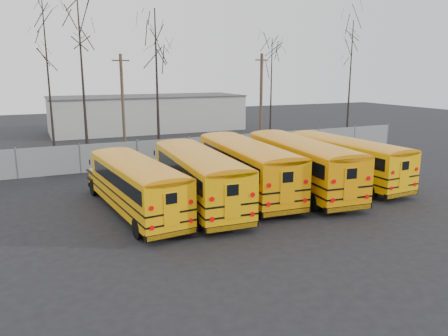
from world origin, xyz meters
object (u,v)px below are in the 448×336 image
bus_c (245,163)px  bus_e (344,157)px  bus_a (135,182)px  utility_pole_right (261,101)px  bus_d (300,161)px  utility_pole_left (123,102)px  bus_b (198,173)px

bus_c → bus_e: (6.82, -0.20, -0.12)m
bus_a → bus_e: (13.31, 0.70, 0.07)m
bus_e → utility_pole_right: (1.45, 13.39, 2.63)m
bus_a → bus_d: bus_d is taller
utility_pole_left → utility_pole_right: utility_pole_right is taller
bus_a → bus_b: (3.26, 0.00, 0.12)m
bus_d → utility_pole_left: utility_pole_left is taller
bus_a → utility_pole_right: size_ratio=1.20×
bus_b → bus_d: bus_d is taller
bus_e → bus_a: bearing=-180.0°
bus_e → utility_pole_left: (-10.20, 16.94, 2.59)m
bus_a → bus_e: 13.33m
bus_b → utility_pole_left: bearing=93.6°
utility_pole_left → bus_a: bearing=-95.1°
bus_a → bus_b: bearing=-5.6°
bus_c → utility_pole_left: (-3.38, 16.74, 2.47)m
utility_pole_right → bus_e: bearing=-112.8°
bus_b → utility_pole_left: (-0.15, 17.64, 2.54)m
bus_c → bus_d: bus_d is taller
bus_d → utility_pole_left: size_ratio=1.37×
bus_b → bus_c: (3.23, 0.90, 0.07)m
bus_c → utility_pole_right: size_ratio=1.34×
bus_e → bus_d: bearing=-175.4°
bus_e → utility_pole_right: bearing=80.8°
bus_d → utility_pole_left: 18.79m
bus_a → bus_d: size_ratio=0.89×
bus_b → bus_d: (6.43, 0.22, 0.09)m
bus_a → bus_e: bearing=-2.6°
bus_d → bus_e: bearing=12.8°
bus_a → bus_b: bus_b is taller
bus_a → utility_pole_right: bearing=38.0°
bus_c → utility_pole_right: bearing=61.8°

